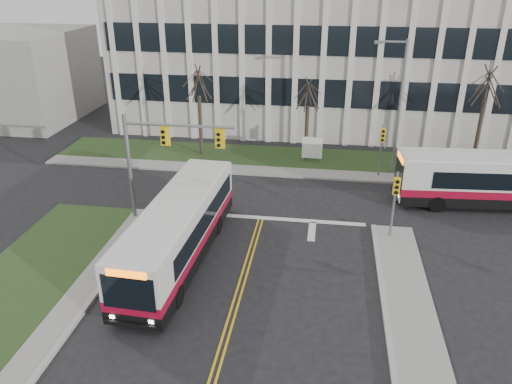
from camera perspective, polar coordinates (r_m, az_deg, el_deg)
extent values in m
plane|color=black|center=(22.25, -2.36, -12.68)|extent=(120.00, 120.00, 0.00)
cube|color=#9E9B93|center=(21.02, -25.30, -17.87)|extent=(1.20, 26.00, 0.14)
cube|color=#9E9B93|center=(35.25, 10.25, 1.84)|extent=(44.00, 1.60, 0.14)
cube|color=#2A421C|center=(37.86, 10.18, 3.44)|extent=(44.00, 5.00, 0.12)
cube|color=beige|center=(47.98, 10.49, 15.24)|extent=(40.00, 16.00, 12.00)
cube|color=#9E9B93|center=(53.28, -25.96, 11.95)|extent=(12.00, 12.00, 8.00)
cylinder|color=slate|center=(28.76, -14.24, 2.67)|extent=(0.22, 0.22, 6.20)
cylinder|color=slate|center=(26.92, -8.83, 7.52)|extent=(6.00, 0.16, 0.16)
cube|color=yellow|center=(27.20, -10.47, 6.26)|extent=(0.34, 0.24, 0.92)
cube|color=yellow|center=(26.41, -4.24, 6.05)|extent=(0.34, 0.24, 0.92)
cylinder|color=slate|center=(27.23, 15.44, -1.50)|extent=(0.14, 0.14, 3.80)
cube|color=yellow|center=(26.56, 15.77, 0.64)|extent=(0.34, 0.24, 0.92)
cylinder|color=slate|center=(35.05, 14.07, 4.56)|extent=(0.14, 0.14, 3.80)
cube|color=yellow|center=(34.48, 14.29, 6.32)|extent=(0.34, 0.24, 0.92)
cylinder|color=slate|center=(35.04, 16.07, 8.98)|extent=(0.20, 0.20, 9.20)
cylinder|color=slate|center=(34.08, 15.40, 16.23)|extent=(1.80, 0.14, 0.14)
cube|color=slate|center=(34.00, 13.83, 16.28)|extent=(0.50, 0.25, 0.18)
cylinder|color=slate|center=(37.24, 5.47, 4.09)|extent=(0.08, 0.08, 1.00)
cylinder|color=slate|center=(37.21, 7.32, 3.98)|extent=(0.08, 0.08, 1.00)
cube|color=white|center=(36.98, 6.44, 5.05)|extent=(1.50, 0.12, 1.60)
cylinder|color=#42352B|center=(38.28, -6.36, 7.49)|extent=(0.28, 0.28, 4.62)
cylinder|color=#42352B|center=(37.39, 5.78, 6.67)|extent=(0.28, 0.28, 4.09)
cylinder|color=#42352B|center=(38.51, 24.00, 5.85)|extent=(0.28, 0.28, 4.95)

